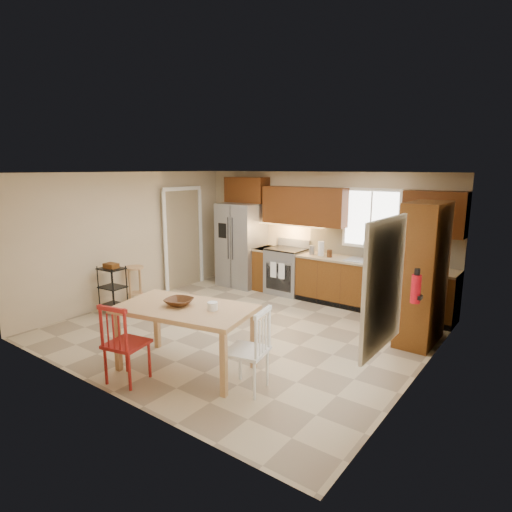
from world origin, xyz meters
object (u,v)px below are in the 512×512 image
Objects in this scene: refrigerator at (241,245)px; chair_red at (127,342)px; soap_bottle at (382,259)px; table_jar at (213,308)px; table_bowl at (179,305)px; pantry at (423,274)px; chair_white at (247,349)px; fire_extinguisher at (416,289)px; utility_cart at (113,290)px; dining_table at (186,339)px; bar_stool at (135,285)px; range_stove at (287,271)px.

refrigerator reaches higher than chair_red.
table_jar is at bearing -103.40° from soap_bottle.
refrigerator reaches higher than table_bowl.
pantry is 2.09× the size of chair_white.
pantry is (4.13, -0.93, 0.14)m from refrigerator.
fire_extinguisher is (0.20, -1.05, 0.05)m from pantry.
soap_bottle is 4.82m from utility_cart.
pantry reaches higher than dining_table.
dining_table is at bearing -21.02° from utility_cart.
bar_stool is at bearing 97.44° from utility_cart.
table_bowl is at bearing -62.89° from refrigerator.
fire_extinguisher is at bearing 38.11° from table_jar.
pantry is 13.13× the size of table_jar.
chair_white is (-1.41, -1.61, -0.60)m from fire_extinguisher.
fire_extinguisher is at bearing 34.01° from table_bowl.
range_stove is 4.38m from chair_red.
range_stove reaches higher than bar_stool.
soap_bottle is at bearing -15.85° from chair_white.
soap_bottle reaches higher than chair_red.
dining_table is 1.70× the size of chair_red.
dining_table is at bearing 81.34° from chair_white.
soap_bottle is at bearing -2.40° from range_stove.
bar_stool is 0.60m from utility_cart.
table_jar is (0.37, 0.11, 0.46)m from dining_table.
refrigerator is at bearing 99.01° from chair_red.
dining_table is 2.33× the size of bar_stool.
soap_bottle is at bearing -0.45° from refrigerator.
range_stove is at bearing 108.38° from table_jar.
fire_extinguisher is 5.13m from utility_cart.
utility_cart is at bearing 66.88° from chair_white.
table_bowl is 0.40× the size of utility_cart.
fire_extinguisher reaches higher than bar_stool.
pantry reaches higher than chair_white.
refrigerator is 5.06× the size of fire_extinguisher.
fire_extinguisher is (3.18, -2.04, 0.64)m from range_stove.
chair_red is at bearing -69.31° from refrigerator.
table_bowl is 3.03m from bar_stool.
dining_table is (-2.36, -1.66, -0.68)m from fire_extinguisher.
bar_stool is (-2.77, 1.36, -0.05)m from dining_table.
utility_cart is at bearing -169.95° from fire_extinguisher.
range_stove reaches higher than dining_table.
soap_bottle reaches higher than table_jar.
range_stove reaches higher than utility_cart.
pantry is 2.42× the size of utility_cart.
pantry reaches higher than fire_extinguisher.
soap_bottle reaches higher than dining_table.
table_bowl is at bearing -110.02° from soap_bottle.
soap_bottle is 4.62m from bar_stool.
pantry is 4.23m from chair_red.
table_jar is at bearing -71.62° from range_stove.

